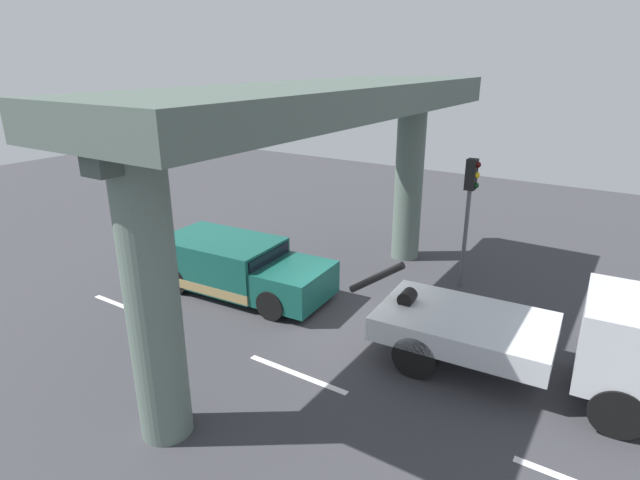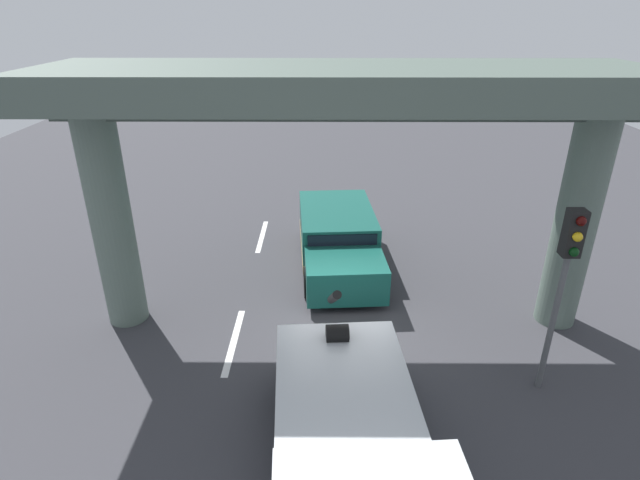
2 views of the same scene
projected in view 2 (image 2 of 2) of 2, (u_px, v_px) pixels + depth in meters
The scene contains 7 objects.
ground_plane at pixel (342, 343), 11.91m from camera, with size 60.00×40.00×0.10m, color #38383D.
lane_stripe_west at pixel (262, 236), 17.34m from camera, with size 2.60×0.16×0.01m, color silver.
lane_stripe_mid at pixel (234, 341), 11.90m from camera, with size 2.60×0.16×0.01m, color silver.
tow_truck_white at pixel (359, 480), 7.00m from camera, with size 7.32×2.77×2.46m.
towed_van_green at pixel (338, 241), 15.18m from camera, with size 5.33×2.52×1.58m.
overpass_structure at pixel (345, 118), 10.65m from camera, with size 3.60×12.80×6.10m.
traffic_light_near at pixel (567, 264), 9.27m from camera, with size 0.39×0.32×3.96m.
Camera 2 is at (9.76, -0.46, 7.20)m, focal length 28.19 mm.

